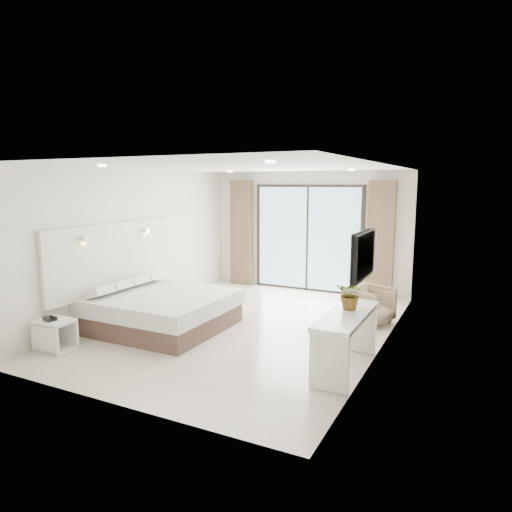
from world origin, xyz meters
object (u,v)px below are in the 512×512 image
object	(u,v)px
bed	(161,310)
armchair	(369,303)
nightstand	(55,335)
console_desk	(346,329)

from	to	relation	value
bed	armchair	distance (m)	3.60
bed	nightstand	world-z (taller)	bed
bed	armchair	size ratio (longest dim) A/B	2.97
console_desk	nightstand	bearing A→B (deg)	-163.23
bed	armchair	bearing A→B (deg)	30.77
console_desk	bed	bearing A→B (deg)	173.98
nightstand	armchair	world-z (taller)	armchair
nightstand	armchair	size ratio (longest dim) A/B	0.72
armchair	bed	bearing A→B (deg)	141.41
nightstand	armchair	xyz separation A→B (m)	(3.82, 3.40, 0.13)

